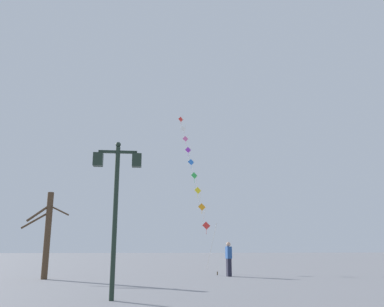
# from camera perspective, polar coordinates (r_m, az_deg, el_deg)

# --- Properties ---
(ground_plane) EXTENTS (160.00, 160.00, 0.00)m
(ground_plane) POSITION_cam_1_polar(r_m,az_deg,el_deg) (22.12, -2.56, -17.08)
(ground_plane) COLOR gray
(twin_lantern_lamp_post) EXTENTS (1.44, 0.28, 4.58)m
(twin_lantern_lamp_post) POSITION_cam_1_polar(r_m,az_deg,el_deg) (12.02, -10.84, -4.83)
(twin_lantern_lamp_post) COLOR #1E2D23
(twin_lantern_lamp_post) RESTS_ON ground_plane
(kite_train) EXTENTS (1.32, 12.39, 12.95)m
(kite_train) POSITION_cam_1_polar(r_m,az_deg,el_deg) (29.17, 0.10, -2.27)
(kite_train) COLOR brown
(kite_train) RESTS_ON ground_plane
(kite_flyer) EXTENTS (0.29, 0.62, 1.71)m
(kite_flyer) POSITION_cam_1_polar(r_m,az_deg,el_deg) (21.11, 5.30, -14.77)
(kite_flyer) COLOR #1E1E2D
(kite_flyer) RESTS_ON ground_plane
(bare_tree) EXTENTS (2.28, 0.80, 4.05)m
(bare_tree) POSITION_cam_1_polar(r_m,az_deg,el_deg) (20.34, -20.16, -10.69)
(bare_tree) COLOR #4C3826
(bare_tree) RESTS_ON ground_plane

